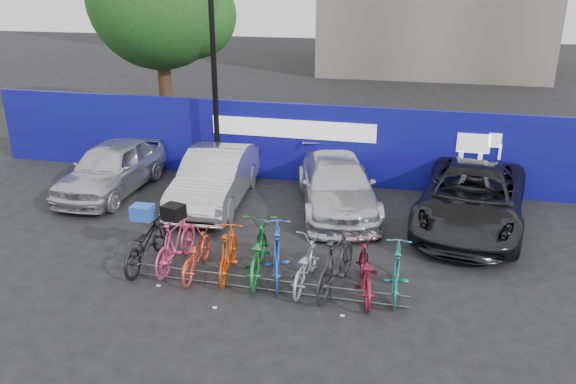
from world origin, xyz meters
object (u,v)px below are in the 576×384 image
(car_1, at_px, (215,178))
(bike_8, at_px, (365,270))
(car_3, at_px, (472,198))
(car_0, at_px, (111,168))
(tree, at_px, (165,1))
(bike_6, at_px, (305,264))
(bike_9, at_px, (397,270))
(bike_rack, at_px, (266,284))
(bike_7, at_px, (336,263))
(bike_3, at_px, (228,253))
(bike_4, at_px, (257,251))
(bike_1, at_px, (176,243))
(lamppost, at_px, (214,74))
(bike_0, at_px, (145,242))
(bike_5, at_px, (277,252))
(bike_2, at_px, (196,253))
(car_2, at_px, (337,185))

(car_1, relative_size, bike_8, 2.30)
(car_3, bearing_deg, car_0, -171.70)
(tree, height_order, bike_6, tree)
(bike_8, xyz_separation_m, bike_9, (0.60, 0.11, 0.02))
(car_3, bearing_deg, bike_rack, -124.98)
(car_3, bearing_deg, car_1, -170.95)
(bike_6, xyz_separation_m, bike_9, (1.81, 0.06, 0.06))
(car_0, relative_size, bike_7, 2.19)
(tree, xyz_separation_m, bike_3, (5.83, -10.20, -4.54))
(bike_4, xyz_separation_m, bike_7, (1.68, -0.20, 0.04))
(tree, bearing_deg, bike_1, -65.44)
(lamppost, xyz_separation_m, car_0, (-2.66, -1.63, -2.53))
(bike_4, distance_m, bike_9, 2.86)
(bike_3, relative_size, bike_9, 0.99)
(bike_7, bearing_deg, bike_3, 10.37)
(bike_0, relative_size, bike_6, 1.12)
(car_0, bearing_deg, bike_4, -34.93)
(lamppost, height_order, bike_4, lamppost)
(bike_3, xyz_separation_m, bike_5, (1.01, 0.12, 0.07))
(tree, height_order, lamppost, tree)
(bike_1, height_order, bike_9, bike_1)
(bike_rack, xyz_separation_m, car_0, (-5.86, 4.37, 0.58))
(bike_3, bearing_deg, bike_rack, 146.34)
(bike_rack, height_order, bike_3, bike_3)
(bike_1, bearing_deg, bike_4, -176.25)
(bike_rack, height_order, bike_1, bike_1)
(bike_2, distance_m, bike_3, 0.71)
(bike_0, distance_m, bike_9, 5.35)
(car_3, height_order, bike_6, car_3)
(bike_7, bearing_deg, bike_6, 8.91)
(bike_0, height_order, bike_3, bike_0)
(car_2, distance_m, bike_7, 4.25)
(bike_rack, distance_m, bike_2, 1.72)
(tree, xyz_separation_m, bike_rack, (6.77, -10.66, -4.91))
(bike_8, bearing_deg, bike_9, 179.96)
(car_2, xyz_separation_m, bike_6, (0.02, -4.17, -0.21))
(lamppost, height_order, bike_3, lamppost)
(tree, distance_m, bike_5, 12.97)
(bike_0, distance_m, bike_2, 1.21)
(bike_1, relative_size, bike_6, 1.04)
(car_2, xyz_separation_m, bike_7, (0.64, -4.20, -0.09))
(car_2, relative_size, bike_6, 2.61)
(car_2, bearing_deg, bike_8, -89.33)
(bike_7, bearing_deg, bike_8, -170.84)
(bike_3, bearing_deg, bike_2, -3.04)
(bike_6, bearing_deg, car_1, -46.69)
(bike_3, relative_size, bike_6, 0.97)
(bike_5, bearing_deg, bike_rack, 69.01)
(car_2, distance_m, bike_5, 4.08)
(bike_2, bearing_deg, car_2, -122.72)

